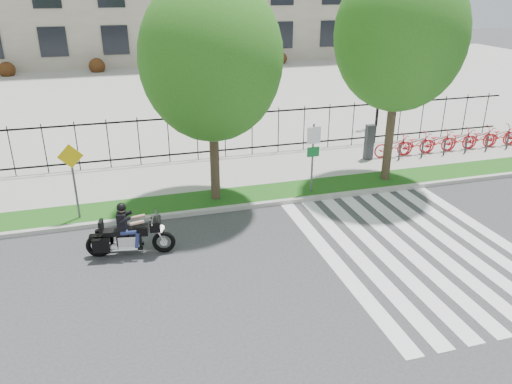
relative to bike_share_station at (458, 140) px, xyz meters
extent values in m
plane|color=#333335|center=(-11.41, -7.20, -0.64)|extent=(120.00, 120.00, 0.00)
cube|color=#A4A29B|center=(-11.41, -3.10, -0.56)|extent=(60.00, 0.20, 0.15)
cube|color=#1A4C13|center=(-11.41, -2.25, -0.56)|extent=(60.00, 1.50, 0.15)
cube|color=#A9A59E|center=(-11.41, 0.25, -0.56)|extent=(60.00, 3.50, 0.15)
cube|color=#A9A59E|center=(-11.41, 17.80, -0.59)|extent=(80.00, 34.00, 0.10)
cylinder|color=black|center=(-1.41, 4.80, 1.36)|extent=(0.14, 0.14, 4.00)
cylinder|color=black|center=(-1.41, 4.80, 3.26)|extent=(0.06, 0.70, 0.70)
sphere|color=white|center=(-1.76, 4.80, 3.36)|extent=(0.36, 0.36, 0.36)
sphere|color=white|center=(-1.06, 4.80, 3.36)|extent=(0.36, 0.36, 0.36)
cylinder|color=#33241C|center=(-11.53, -2.25, 1.21)|extent=(0.32, 0.32, 3.40)
ellipsoid|color=#155012|center=(-11.53, -2.25, 4.29)|extent=(4.58, 4.58, 5.26)
cylinder|color=#33241C|center=(-4.88, -2.25, 1.48)|extent=(0.32, 0.32, 3.94)
ellipsoid|color=#155012|center=(-4.88, -2.25, 4.83)|extent=(4.59, 4.59, 5.28)
cube|color=#2D2D33|center=(-4.43, 0.00, 0.26)|extent=(0.35, 0.25, 1.50)
imported|color=red|center=(-3.23, 0.00, 0.00)|extent=(1.84, 0.64, 0.97)
cylinder|color=#2D2D33|center=(-3.23, -0.50, -0.14)|extent=(0.08, 0.08, 0.70)
imported|color=red|center=(-2.13, 0.00, 0.00)|extent=(1.84, 0.64, 0.97)
cylinder|color=#2D2D33|center=(-2.13, -0.50, -0.14)|extent=(0.08, 0.08, 0.70)
imported|color=red|center=(-1.03, 0.00, 0.00)|extent=(1.84, 0.64, 0.97)
cylinder|color=#2D2D33|center=(-1.03, -0.50, -0.14)|extent=(0.08, 0.08, 0.70)
imported|color=red|center=(0.07, 0.00, 0.00)|extent=(1.84, 0.64, 0.97)
cylinder|color=#2D2D33|center=(0.07, -0.50, -0.14)|extent=(0.08, 0.08, 0.70)
imported|color=red|center=(1.17, 0.00, 0.00)|extent=(1.84, 0.64, 0.97)
cylinder|color=#2D2D33|center=(1.17, -0.50, -0.14)|extent=(0.08, 0.08, 0.70)
imported|color=red|center=(2.27, 0.00, 0.00)|extent=(1.84, 0.64, 0.97)
cylinder|color=#2D2D33|center=(2.27, -0.50, -0.14)|extent=(0.08, 0.08, 0.70)
cylinder|color=#59595B|center=(-8.08, -2.60, 0.76)|extent=(0.07, 0.07, 2.50)
cube|color=white|center=(-8.08, -2.64, 1.61)|extent=(0.50, 0.03, 0.60)
cube|color=#0C6626|center=(-8.08, -2.64, 1.01)|extent=(0.45, 0.03, 0.35)
cylinder|color=#59595B|center=(-16.08, -2.60, 0.71)|extent=(0.07, 0.07, 2.40)
cube|color=yellow|center=(-16.08, -2.64, 1.61)|extent=(0.78, 0.03, 0.78)
torus|color=black|center=(-13.69, -5.32, -0.31)|extent=(0.67, 0.23, 0.66)
torus|color=black|center=(-15.48, -5.03, -0.31)|extent=(0.71, 0.25, 0.70)
cube|color=black|center=(-13.88, -5.29, 0.27)|extent=(0.37, 0.57, 0.29)
cube|color=#26262B|center=(-13.81, -5.30, 0.49)|extent=(0.22, 0.50, 0.29)
cube|color=silver|center=(-14.63, -5.17, -0.21)|extent=(0.62, 0.41, 0.38)
cube|color=black|center=(-14.35, -5.21, 0.11)|extent=(0.57, 0.41, 0.25)
cube|color=black|center=(-14.96, -5.12, 0.09)|extent=(0.72, 0.45, 0.13)
cube|color=black|center=(-15.34, -5.05, 0.30)|extent=(0.15, 0.34, 0.33)
cube|color=black|center=(-15.39, -5.34, -0.16)|extent=(0.50, 0.23, 0.38)
cube|color=black|center=(-15.29, -4.77, -0.16)|extent=(0.50, 0.23, 0.38)
cube|color=black|center=(-14.77, -5.15, 0.44)|extent=(0.29, 0.41, 0.50)
sphere|color=tan|center=(-14.75, -5.15, 0.80)|extent=(0.22, 0.22, 0.22)
sphere|color=black|center=(-14.75, -5.15, 0.84)|extent=(0.26, 0.26, 0.26)
camera|label=1|loc=(-14.64, -18.08, 6.56)|focal=35.00mm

